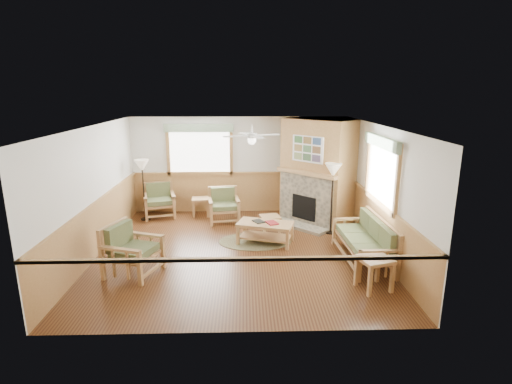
{
  "coord_description": "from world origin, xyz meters",
  "views": [
    {
      "loc": [
        0.14,
        -8.11,
        3.42
      ],
      "look_at": [
        0.4,
        0.7,
        1.15
      ],
      "focal_mm": 28.0,
      "sensor_mm": 36.0,
      "label": 1
    }
  ],
  "objects_px": {
    "armchair_back_right": "(224,205)",
    "sofa": "(363,240)",
    "floor_lamp_left": "(144,190)",
    "armchair_left": "(133,250)",
    "end_table_chairs": "(201,207)",
    "end_table_sofa": "(374,273)",
    "floor_lamp_right": "(332,199)",
    "coffee_table": "(265,233)",
    "footstool": "(270,224)",
    "armchair_back_left": "(159,200)"
  },
  "relations": [
    {
      "from": "coffee_table",
      "to": "floor_lamp_left",
      "type": "relative_size",
      "value": 0.74
    },
    {
      "from": "armchair_back_right",
      "to": "sofa",
      "type": "bearing_deg",
      "value": -49.7
    },
    {
      "from": "footstool",
      "to": "floor_lamp_right",
      "type": "distance_m",
      "value": 1.63
    },
    {
      "from": "armchair_back_left",
      "to": "floor_lamp_left",
      "type": "xyz_separation_m",
      "value": [
        -0.34,
        -0.28,
        0.37
      ]
    },
    {
      "from": "end_table_sofa",
      "to": "footstool",
      "type": "xyz_separation_m",
      "value": [
        -1.63,
        3.0,
        -0.1
      ]
    },
    {
      "from": "armchair_left",
      "to": "footstool",
      "type": "xyz_separation_m",
      "value": [
        2.74,
        2.26,
        -0.29
      ]
    },
    {
      "from": "armchair_back_right",
      "to": "armchair_left",
      "type": "xyz_separation_m",
      "value": [
        -1.56,
        -3.1,
        0.05
      ]
    },
    {
      "from": "armchair_left",
      "to": "floor_lamp_left",
      "type": "height_order",
      "value": "floor_lamp_left"
    },
    {
      "from": "sofa",
      "to": "armchair_back_left",
      "type": "bearing_deg",
      "value": -124.9
    },
    {
      "from": "armchair_back_left",
      "to": "footstool",
      "type": "relative_size",
      "value": 1.97
    },
    {
      "from": "sofa",
      "to": "coffee_table",
      "type": "xyz_separation_m",
      "value": [
        -1.95,
        1.02,
        -0.2
      ]
    },
    {
      "from": "end_table_chairs",
      "to": "floor_lamp_left",
      "type": "bearing_deg",
      "value": -169.26
    },
    {
      "from": "armchair_back_left",
      "to": "floor_lamp_right",
      "type": "relative_size",
      "value": 0.52
    },
    {
      "from": "sofa",
      "to": "floor_lamp_left",
      "type": "height_order",
      "value": "floor_lamp_left"
    },
    {
      "from": "coffee_table",
      "to": "armchair_back_left",
      "type": "bearing_deg",
      "value": 160.8
    },
    {
      "from": "armchair_back_right",
      "to": "end_table_chairs",
      "type": "xyz_separation_m",
      "value": [
        -0.67,
        0.48,
        -0.18
      ]
    },
    {
      "from": "end_table_sofa",
      "to": "floor_lamp_right",
      "type": "height_order",
      "value": "floor_lamp_right"
    },
    {
      "from": "floor_lamp_right",
      "to": "armchair_left",
      "type": "bearing_deg",
      "value": -153.32
    },
    {
      "from": "end_table_chairs",
      "to": "end_table_sofa",
      "type": "bearing_deg",
      "value": -51.12
    },
    {
      "from": "footstool",
      "to": "armchair_back_left",
      "type": "bearing_deg",
      "value": 156.06
    },
    {
      "from": "armchair_back_left",
      "to": "armchair_back_right",
      "type": "bearing_deg",
      "value": -29.67
    },
    {
      "from": "coffee_table",
      "to": "footstool",
      "type": "relative_size",
      "value": 2.67
    },
    {
      "from": "armchair_back_right",
      "to": "armchair_left",
      "type": "height_order",
      "value": "armchair_left"
    },
    {
      "from": "coffee_table",
      "to": "end_table_chairs",
      "type": "relative_size",
      "value": 2.41
    },
    {
      "from": "coffee_table",
      "to": "footstool",
      "type": "distance_m",
      "value": 0.79
    },
    {
      "from": "armchair_left",
      "to": "coffee_table",
      "type": "xyz_separation_m",
      "value": [
        2.58,
        1.49,
        -0.24
      ]
    },
    {
      "from": "sofa",
      "to": "armchair_left",
      "type": "xyz_separation_m",
      "value": [
        -4.53,
        -0.47,
        0.04
      ]
    },
    {
      "from": "coffee_table",
      "to": "floor_lamp_right",
      "type": "bearing_deg",
      "value": 38.51
    },
    {
      "from": "footstool",
      "to": "floor_lamp_left",
      "type": "relative_size",
      "value": 0.28
    },
    {
      "from": "armchair_back_left",
      "to": "floor_lamp_right",
      "type": "height_order",
      "value": "floor_lamp_right"
    },
    {
      "from": "end_table_sofa",
      "to": "footstool",
      "type": "relative_size",
      "value": 1.29
    },
    {
      "from": "armchair_back_right",
      "to": "floor_lamp_left",
      "type": "height_order",
      "value": "floor_lamp_left"
    },
    {
      "from": "armchair_back_left",
      "to": "footstool",
      "type": "bearing_deg",
      "value": -38.72
    },
    {
      "from": "floor_lamp_left",
      "to": "floor_lamp_right",
      "type": "distance_m",
      "value": 4.94
    },
    {
      "from": "sofa",
      "to": "footstool",
      "type": "relative_size",
      "value": 4.19
    },
    {
      "from": "sofa",
      "to": "floor_lamp_left",
      "type": "distance_m",
      "value": 5.85
    },
    {
      "from": "footstool",
      "to": "armchair_back_right",
      "type": "bearing_deg",
      "value": 144.37
    },
    {
      "from": "armchair_back_right",
      "to": "coffee_table",
      "type": "relative_size",
      "value": 0.71
    },
    {
      "from": "sofa",
      "to": "end_table_chairs",
      "type": "xyz_separation_m",
      "value": [
        -3.64,
        3.11,
        -0.19
      ]
    },
    {
      "from": "armchair_left",
      "to": "end_table_chairs",
      "type": "bearing_deg",
      "value": 5.09
    },
    {
      "from": "armchair_left",
      "to": "floor_lamp_left",
      "type": "relative_size",
      "value": 0.59
    },
    {
      "from": "armchair_back_right",
      "to": "floor_lamp_right",
      "type": "bearing_deg",
      "value": -28.42
    },
    {
      "from": "coffee_table",
      "to": "footstool",
      "type": "bearing_deg",
      "value": 95.59
    },
    {
      "from": "armchair_back_right",
      "to": "end_table_chairs",
      "type": "relative_size",
      "value": 1.72
    },
    {
      "from": "armchair_back_right",
      "to": "floor_lamp_left",
      "type": "distance_m",
      "value": 2.18
    },
    {
      "from": "armchair_left",
      "to": "floor_lamp_right",
      "type": "distance_m",
      "value": 4.74
    },
    {
      "from": "armchair_left",
      "to": "coffee_table",
      "type": "distance_m",
      "value": 2.99
    },
    {
      "from": "armchair_left",
      "to": "end_table_chairs",
      "type": "relative_size",
      "value": 1.91
    },
    {
      "from": "sofa",
      "to": "end_table_chairs",
      "type": "relative_size",
      "value": 3.77
    },
    {
      "from": "end_table_sofa",
      "to": "footstool",
      "type": "distance_m",
      "value": 3.42
    }
  ]
}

